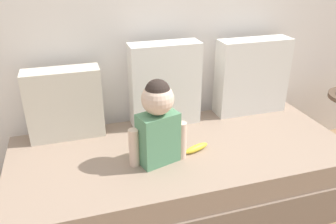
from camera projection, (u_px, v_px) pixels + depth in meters
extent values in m
plane|color=#93704C|center=(181.00, 202.00, 2.24)|extent=(12.00, 12.00, 0.00)
cube|color=#826C5B|center=(181.00, 185.00, 2.18)|extent=(2.09, 0.91, 0.26)
cube|color=gray|center=(181.00, 158.00, 2.09)|extent=(2.02, 0.88, 0.15)
cube|color=beige|center=(65.00, 104.00, 2.10)|extent=(0.45, 0.16, 0.44)
cube|color=silver|center=(165.00, 85.00, 2.24)|extent=(0.46, 0.16, 0.56)
cube|color=silver|center=(252.00, 76.00, 2.42)|extent=(0.52, 0.16, 0.54)
cube|color=#568E66|center=(158.00, 138.00, 1.86)|extent=(0.24, 0.18, 0.30)
sphere|color=beige|center=(158.00, 99.00, 1.76)|extent=(0.17, 0.17, 0.17)
sphere|color=#2D231E|center=(158.00, 92.00, 1.74)|extent=(0.14, 0.14, 0.14)
cylinder|color=beige|center=(134.00, 148.00, 1.84)|extent=(0.06, 0.06, 0.22)
cylinder|color=beige|center=(182.00, 140.00, 1.91)|extent=(0.06, 0.06, 0.22)
ellipsoid|color=yellow|center=(197.00, 148.00, 2.01)|extent=(0.17, 0.10, 0.04)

